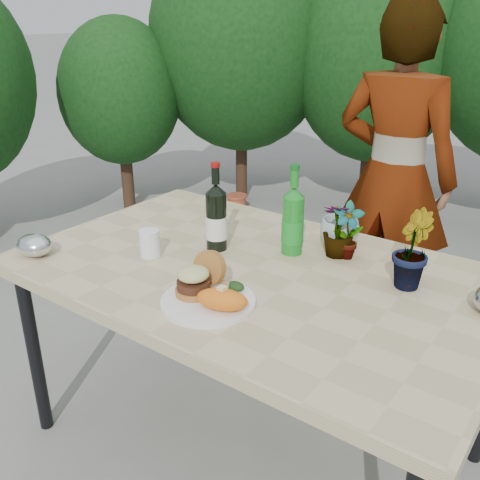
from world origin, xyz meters
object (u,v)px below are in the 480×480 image
Objects in this scene: patio_table at (254,283)px; person at (394,178)px; dinner_plate at (208,302)px; wine_bottle at (216,218)px.

patio_table is 0.98× the size of person.
person is (0.02, 1.38, 0.06)m from dinner_plate.
patio_table is at bearing 95.79° from dinner_plate.
dinner_plate reaches higher than patio_table.
wine_bottle is (-0.23, 0.33, 0.11)m from dinner_plate.
dinner_plate is at bearing -48.69° from wine_bottle.
person reaches higher than wine_bottle.
patio_table is 1.11m from person.
dinner_plate is at bearing 87.91° from person.
wine_bottle reaches higher than patio_table.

